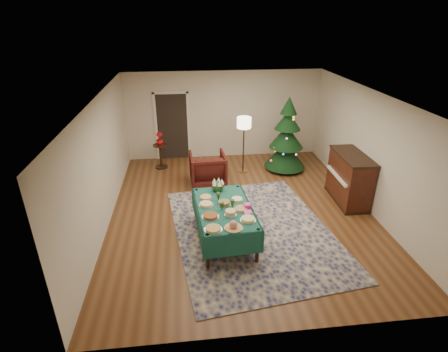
{
  "coord_description": "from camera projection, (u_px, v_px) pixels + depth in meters",
  "views": [
    {
      "loc": [
        -1.21,
        -7.04,
        4.28
      ],
      "look_at": [
        -0.4,
        -0.03,
        0.94
      ],
      "focal_mm": 28.0,
      "sensor_mm": 36.0,
      "label": 1
    }
  ],
  "objects": [
    {
      "name": "centerpiece",
      "position": [
        218.0,
        185.0,
        7.54
      ],
      "size": [
        0.27,
        0.27,
        0.31
      ],
      "color": "#1E4C1E",
      "rests_on": "buffet_table"
    },
    {
      "name": "buffet_table",
      "position": [
        224.0,
        214.0,
        7.0
      ],
      "size": [
        1.24,
        1.98,
        0.74
      ],
      "color": "black",
      "rests_on": "ground"
    },
    {
      "name": "platter_2",
      "position": [
        248.0,
        219.0,
        6.5
      ],
      "size": [
        0.3,
        0.3,
        0.06
      ],
      "color": "silver",
      "rests_on": "buffet_table"
    },
    {
      "name": "goblet_0",
      "position": [
        218.0,
        196.0,
        7.18
      ],
      "size": [
        0.08,
        0.08,
        0.17
      ],
      "color": "#2D471E",
      "rests_on": "buffet_table"
    },
    {
      "name": "platter_6",
      "position": [
        206.0,
        204.0,
        7.01
      ],
      "size": [
        0.29,
        0.29,
        0.05
      ],
      "color": "silver",
      "rests_on": "buffet_table"
    },
    {
      "name": "rug",
      "position": [
        253.0,
        231.0,
        7.5
      ],
      "size": [
        3.72,
        4.58,
        0.02
      ],
      "primitive_type": "cube",
      "rotation": [
        0.0,
        0.0,
        0.13
      ],
      "color": "#131748",
      "rests_on": "ground"
    },
    {
      "name": "gift_box",
      "position": [
        247.0,
        206.0,
        6.9
      ],
      "size": [
        0.13,
        0.13,
        0.1
      ],
      "primitive_type": "cube",
      "rotation": [
        0.0,
        0.0,
        0.07
      ],
      "color": "#F243A1",
      "rests_on": "buffet_table"
    },
    {
      "name": "piano",
      "position": [
        349.0,
        179.0,
        8.46
      ],
      "size": [
        0.71,
        1.44,
        1.23
      ],
      "color": "black",
      "rests_on": "ground"
    },
    {
      "name": "side_table",
      "position": [
        161.0,
        157.0,
        10.4
      ],
      "size": [
        0.41,
        0.41,
        0.73
      ],
      "color": "black",
      "rests_on": "ground"
    },
    {
      "name": "platter_8",
      "position": [
        237.0,
        199.0,
        7.21
      ],
      "size": [
        0.26,
        0.26,
        0.04
      ],
      "color": "silver",
      "rests_on": "buffet_table"
    },
    {
      "name": "christmas_tree",
      "position": [
        286.0,
        138.0,
        10.02
      ],
      "size": [
        1.5,
        1.5,
        2.17
      ],
      "color": "black",
      "rests_on": "ground"
    },
    {
      "name": "platter_4",
      "position": [
        231.0,
        213.0,
        6.67
      ],
      "size": [
        0.24,
        0.24,
        0.1
      ],
      "color": "silver",
      "rests_on": "buffet_table"
    },
    {
      "name": "room_shell",
      "position": [
        242.0,
        158.0,
        7.7
      ],
      "size": [
        7.0,
        7.0,
        7.0
      ],
      "color": "#593319",
      "rests_on": "ground"
    },
    {
      "name": "platter_7",
      "position": [
        224.0,
        203.0,
        7.04
      ],
      "size": [
        0.28,
        0.28,
        0.07
      ],
      "color": "silver",
      "rests_on": "buffet_table"
    },
    {
      "name": "platter_5",
      "position": [
        241.0,
        209.0,
        6.86
      ],
      "size": [
        0.29,
        0.29,
        0.04
      ],
      "color": "silver",
      "rests_on": "buffet_table"
    },
    {
      "name": "platter_0",
      "position": [
        213.0,
        229.0,
        6.23
      ],
      "size": [
        0.33,
        0.33,
        0.05
      ],
      "color": "silver",
      "rests_on": "buffet_table"
    },
    {
      "name": "goblet_2",
      "position": [
        222.0,
        206.0,
        6.82
      ],
      "size": [
        0.08,
        0.08,
        0.17
      ],
      "color": "#2D471E",
      "rests_on": "buffet_table"
    },
    {
      "name": "napkin_stack",
      "position": [
        248.0,
        213.0,
        6.74
      ],
      "size": [
        0.16,
        0.16,
        0.04
      ],
      "primitive_type": "cube",
      "rotation": [
        0.0,
        0.0,
        0.07
      ],
      "color": "#EB41BC",
      "rests_on": "buffet_table"
    },
    {
      "name": "platter_3",
      "position": [
        210.0,
        216.0,
        6.62
      ],
      "size": [
        0.33,
        0.33,
        0.05
      ],
      "color": "silver",
      "rests_on": "buffet_table"
    },
    {
      "name": "potted_plant",
      "position": [
        160.0,
        141.0,
        10.19
      ],
      "size": [
        0.21,
        0.37,
        0.21
      ],
      "primitive_type": "imported",
      "color": "#B10C10",
      "rests_on": "side_table"
    },
    {
      "name": "floor_lamp",
      "position": [
        244.0,
        126.0,
        9.69
      ],
      "size": [
        0.4,
        0.4,
        1.64
      ],
      "color": "#A57F3F",
      "rests_on": "ground"
    },
    {
      "name": "platter_1",
      "position": [
        233.0,
        225.0,
        6.25
      ],
      "size": [
        0.34,
        0.34,
        0.16
      ],
      "color": "silver",
      "rests_on": "buffet_table"
    },
    {
      "name": "doorway",
      "position": [
        172.0,
        125.0,
        10.77
      ],
      "size": [
        1.08,
        0.04,
        2.16
      ],
      "color": "black",
      "rests_on": "ground"
    },
    {
      "name": "platter_9",
      "position": [
        206.0,
        197.0,
        7.29
      ],
      "size": [
        0.27,
        0.27,
        0.04
      ],
      "color": "silver",
      "rests_on": "buffet_table"
    },
    {
      "name": "armchair",
      "position": [
        208.0,
        167.0,
        9.39
      ],
      "size": [
        0.97,
        0.92,
        0.96
      ],
      "primitive_type": "imported",
      "rotation": [
        0.0,
        0.0,
        3.2
      ],
      "color": "#3F120D",
      "rests_on": "ground"
    },
    {
      "name": "goblet_1",
      "position": [
        232.0,
        203.0,
        6.91
      ],
      "size": [
        0.08,
        0.08,
        0.17
      ],
      "color": "#2D471E",
      "rests_on": "buffet_table"
    }
  ]
}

